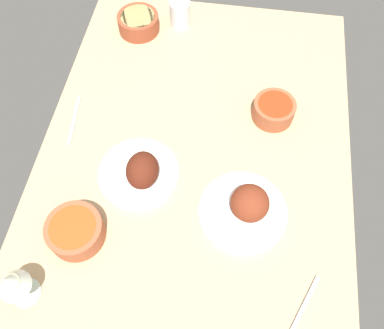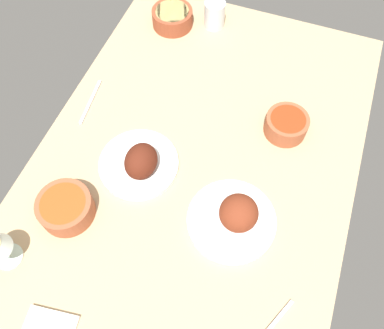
{
  "view_description": "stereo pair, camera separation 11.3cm",
  "coord_description": "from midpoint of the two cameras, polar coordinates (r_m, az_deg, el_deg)",
  "views": [
    {
      "loc": [
        54.7,
        8.15,
        104.4
      ],
      "look_at": [
        0.0,
        0.0,
        6.0
      ],
      "focal_mm": 37.6,
      "sensor_mm": 36.0,
      "label": 1
    },
    {
      "loc": [
        51.91,
        19.07,
        104.4
      ],
      "look_at": [
        0.0,
        0.0,
        6.0
      ],
      "focal_mm": 37.6,
      "sensor_mm": 36.0,
      "label": 2
    }
  ],
  "objects": [
    {
      "name": "dining_table",
      "position": [
        1.16,
        -2.77,
        -1.21
      ],
      "size": [
        140.0,
        90.0,
        4.0
      ],
      "primitive_type": "cube",
      "color": "tan",
      "rests_on": "ground"
    },
    {
      "name": "plate_near_viewer",
      "position": [
        1.12,
        -10.19,
        -1.3
      ],
      "size": [
        22.7,
        22.7,
        10.51
      ],
      "color": "white",
      "rests_on": "dining_table"
    },
    {
      "name": "plate_far_side",
      "position": [
        1.06,
        4.68,
        -6.4
      ],
      "size": [
        23.56,
        23.56,
        9.98
      ],
      "color": "white",
      "rests_on": "dining_table"
    },
    {
      "name": "bowl_soup",
      "position": [
        1.09,
        -19.14,
        -9.18
      ],
      "size": [
        14.49,
        14.49,
        6.29
      ],
      "color": "#A35133",
      "rests_on": "dining_table"
    },
    {
      "name": "bowl_sauce",
      "position": [
        1.23,
        8.96,
        7.47
      ],
      "size": [
        12.59,
        12.59,
        6.07
      ],
      "color": "#A35133",
      "rests_on": "dining_table"
    },
    {
      "name": "bowl_pasta",
      "position": [
        1.49,
        -9.88,
        19.1
      ],
      "size": [
        14.17,
        14.17,
        6.05
      ],
      "color": "brown",
      "rests_on": "dining_table"
    },
    {
      "name": "wine_glass",
      "position": [
        1.03,
        -27.28,
        -15.09
      ],
      "size": [
        7.6,
        7.6,
        14.0
      ],
      "color": "silver",
      "rests_on": "dining_table"
    },
    {
      "name": "water_tumbler",
      "position": [
        1.49,
        -4.03,
        20.44
      ],
      "size": [
        7.23,
        7.23,
        9.35
      ],
      "primitive_type": "cylinder",
      "color": "silver",
      "rests_on": "dining_table"
    },
    {
      "name": "fork_loose",
      "position": [
        1.04,
        12.44,
        -19.3
      ],
      "size": [
        14.98,
        7.42,
        0.8
      ],
      "primitive_type": "cube",
      "rotation": [
        0.0,
        0.0,
        5.86
      ],
      "color": "silver",
      "rests_on": "dining_table"
    },
    {
      "name": "spoon_loose",
      "position": [
        1.3,
        -18.77,
        5.78
      ],
      "size": [
        17.3,
        2.85,
        0.8
      ],
      "primitive_type": "cube",
      "rotation": [
        0.0,
        0.0,
        3.25
      ],
      "color": "silver",
      "rests_on": "dining_table"
    }
  ]
}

